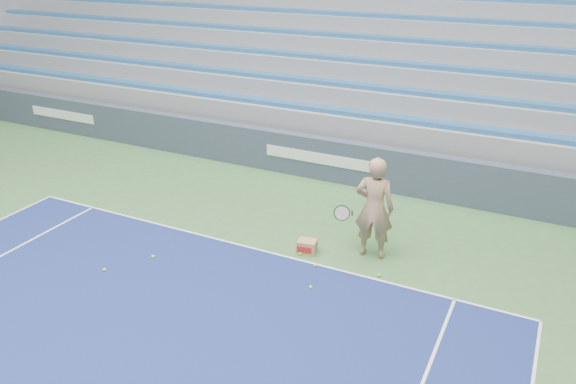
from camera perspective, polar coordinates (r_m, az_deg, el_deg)
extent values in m
cube|color=white|center=(11.35, -4.20, -5.55)|extent=(10.97, 0.05, 0.00)
cube|color=#354052|center=(14.38, 3.79, 3.38)|extent=(30.00, 0.30, 1.10)
cube|color=white|center=(19.38, -21.95, 7.29)|extent=(2.60, 0.02, 0.28)
cube|color=white|center=(14.23, 3.55, 3.36)|extent=(3.20, 0.02, 0.28)
cube|color=gray|center=(18.47, 9.34, 7.79)|extent=(30.00, 8.50, 1.10)
cube|color=gray|center=(18.26, 9.51, 10.20)|extent=(30.00, 8.50, 0.50)
cube|color=#285A92|center=(14.64, 4.95, 8.26)|extent=(29.60, 0.42, 0.11)
cube|color=gray|center=(18.55, 10.03, 11.96)|extent=(30.00, 7.65, 0.50)
cube|color=#285A92|center=(15.28, 6.22, 10.82)|extent=(29.60, 0.42, 0.11)
cube|color=gray|center=(18.86, 10.53, 13.67)|extent=(30.00, 6.80, 0.50)
cube|color=#285A92|center=(15.97, 7.41, 13.16)|extent=(29.60, 0.42, 0.11)
cube|color=gray|center=(19.19, 11.02, 15.32)|extent=(30.00, 5.95, 0.50)
cube|color=#285A92|center=(16.68, 8.52, 15.30)|extent=(29.60, 0.42, 0.11)
cube|color=gray|center=(19.53, 11.50, 16.91)|extent=(30.00, 5.10, 0.50)
cube|color=#285A92|center=(17.42, 9.55, 17.26)|extent=(29.60, 0.42, 0.11)
cube|color=gray|center=(19.89, 11.98, 18.44)|extent=(30.00, 4.25, 0.50)
cube|color=gray|center=(26.58, -24.57, 16.43)|extent=(0.30, 8.80, 6.10)
cube|color=gray|center=(22.25, 13.67, 18.32)|extent=(31.00, 0.40, 7.30)
imported|color=tan|center=(10.71, 8.76, -1.62)|extent=(0.79, 0.56, 2.04)
cylinder|color=black|center=(10.63, 6.52, -2.12)|extent=(0.12, 0.27, 0.08)
cylinder|color=beige|center=(10.38, 5.49, -2.13)|extent=(0.29, 0.16, 0.28)
torus|color=black|center=(10.38, 5.49, -2.13)|extent=(0.31, 0.18, 0.30)
cube|color=#AC7F53|center=(11.08, 1.96, -5.57)|extent=(0.40, 0.33, 0.27)
cube|color=#B21E19|center=(10.97, 1.65, -5.89)|extent=(0.29, 0.06, 0.12)
sphere|color=#BEE92F|center=(11.54, 2.27, -4.88)|extent=(0.07, 0.07, 0.07)
sphere|color=#BEE92F|center=(10.06, 2.34, -9.63)|extent=(0.07, 0.07, 0.07)
sphere|color=#BEE92F|center=(11.25, -13.55, -6.40)|extent=(0.07, 0.07, 0.07)
sphere|color=#BEE92F|center=(10.67, 2.77, -7.47)|extent=(0.07, 0.07, 0.07)
sphere|color=#BEE92F|center=(10.51, 9.22, -8.32)|extent=(0.07, 0.07, 0.07)
sphere|color=#BEE92F|center=(11.05, 1.27, -6.27)|extent=(0.07, 0.07, 0.07)
sphere|color=#BEE92F|center=(11.07, -18.13, -7.52)|extent=(0.07, 0.07, 0.07)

